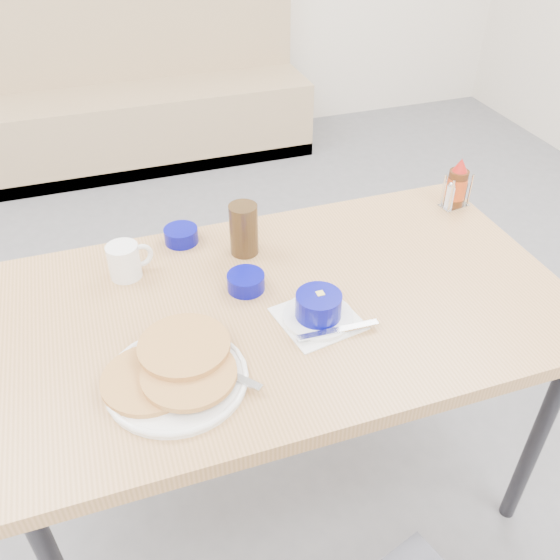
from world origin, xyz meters
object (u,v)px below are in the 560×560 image
object	(u,v)px
pancake_plate	(176,372)
amber_tumbler	(244,229)
dining_table	(284,320)
syrup_bottle	(457,186)
butter_bowl	(246,282)
condiment_caddy	(456,195)
creamer_bowl	(181,235)
coffee_mug	(126,260)
grits_setting	(319,309)
booth_bench	(148,101)

from	to	relation	value
pancake_plate	amber_tumbler	size ratio (longest dim) A/B	2.21
dining_table	syrup_bottle	size ratio (longest dim) A/B	8.99
butter_bowl	condiment_caddy	distance (m)	0.74
creamer_bowl	syrup_bottle	xyz separation A→B (m)	(0.83, -0.07, 0.05)
coffee_mug	condiment_caddy	size ratio (longest dim) A/B	1.12
pancake_plate	amber_tumbler	bearing A→B (deg)	56.75
dining_table	grits_setting	bearing A→B (deg)	-58.87
creamer_bowl	butter_bowl	distance (m)	0.28
booth_bench	pancake_plate	bearing A→B (deg)	-96.32
grits_setting	dining_table	bearing A→B (deg)	121.13
dining_table	amber_tumbler	bearing A→B (deg)	98.13
coffee_mug	amber_tumbler	world-z (taller)	amber_tumbler
coffee_mug	booth_bench	bearing A→B (deg)	81.39
coffee_mug	grits_setting	bearing A→B (deg)	-38.42
syrup_bottle	coffee_mug	bearing A→B (deg)	-177.69
booth_bench	condiment_caddy	xyz separation A→B (m)	(0.64, -2.27, 0.45)
pancake_plate	coffee_mug	xyz separation A→B (m)	(-0.05, 0.40, 0.03)
pancake_plate	grits_setting	world-z (taller)	grits_setting
amber_tumbler	creamer_bowl	bearing A→B (deg)	145.81
coffee_mug	condiment_caddy	xyz separation A→B (m)	(0.99, 0.04, -0.01)
booth_bench	dining_table	world-z (taller)	booth_bench
dining_table	amber_tumbler	size ratio (longest dim) A/B	9.71
booth_bench	dining_table	bearing A→B (deg)	-90.00
dining_table	creamer_bowl	world-z (taller)	creamer_bowl
condiment_caddy	booth_bench	bearing A→B (deg)	97.04
pancake_plate	amber_tumbler	xyz separation A→B (m)	(0.27, 0.41, 0.05)
dining_table	coffee_mug	size ratio (longest dim) A/B	11.81
dining_table	pancake_plate	world-z (taller)	pancake_plate
grits_setting	amber_tumbler	world-z (taller)	amber_tumbler
amber_tumbler	condiment_caddy	bearing A→B (deg)	2.54
butter_bowl	amber_tumbler	bearing A→B (deg)	75.29
dining_table	condiment_caddy	bearing A→B (deg)	22.56
pancake_plate	booth_bench	bearing A→B (deg)	83.68
pancake_plate	grits_setting	bearing A→B (deg)	12.98
dining_table	amber_tumbler	xyz separation A→B (m)	(-0.03, 0.24, 0.13)
booth_bench	syrup_bottle	xyz separation A→B (m)	(0.64, -2.26, 0.48)
coffee_mug	butter_bowl	bearing A→B (deg)	-28.97
dining_table	grits_setting	world-z (taller)	grits_setting
creamer_bowl	syrup_bottle	size ratio (longest dim) A/B	0.60
grits_setting	creamer_bowl	world-z (taller)	grits_setting
butter_bowl	condiment_caddy	xyz separation A→B (m)	(0.71, 0.19, 0.02)
creamer_bowl	coffee_mug	bearing A→B (deg)	-146.01
syrup_bottle	pancake_plate	bearing A→B (deg)	-154.90
dining_table	butter_bowl	bearing A→B (deg)	133.43
booth_bench	coffee_mug	world-z (taller)	booth_bench
creamer_bowl	amber_tumbler	bearing A→B (deg)	-34.19
dining_table	pancake_plate	xyz separation A→B (m)	(-0.30, -0.17, 0.08)
pancake_plate	condiment_caddy	bearing A→B (deg)	24.86
dining_table	creamer_bowl	distance (m)	0.40
booth_bench	creamer_bowl	size ratio (longest dim) A/B	20.20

